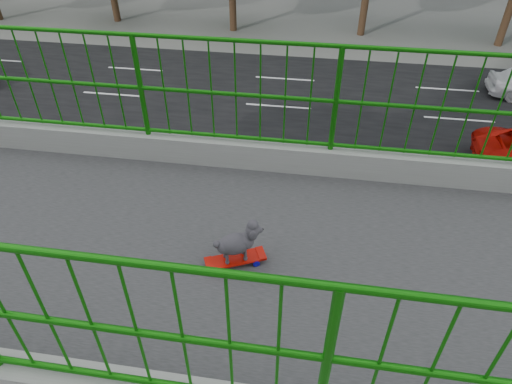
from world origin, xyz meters
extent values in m
cube|color=black|center=(-13.00, 0.00, 0.01)|extent=(18.00, 90.00, 0.02)
cube|color=#2D2D2F|center=(0.00, 0.00, 6.75)|extent=(3.00, 24.00, 0.50)
cube|color=gray|center=(-1.40, 0.00, 7.15)|extent=(0.20, 24.00, 0.30)
cylinder|color=#116B0B|center=(-1.40, 0.00, 8.40)|extent=(0.04, 24.00, 0.04)
cylinder|color=#116B0B|center=(-1.40, 0.00, 7.85)|extent=(0.04, 24.00, 0.04)
cylinder|color=#116B0B|center=(-1.40, 0.00, 7.85)|extent=(0.06, 0.06, 1.10)
cube|color=gray|center=(1.40, 0.00, 7.15)|extent=(0.20, 24.00, 0.30)
cylinder|color=black|center=(-25.80, -4.00, 1.36)|extent=(0.44, 0.44, 2.73)
cylinder|color=black|center=(-26.20, 4.00, 1.43)|extent=(0.44, 0.44, 2.87)
cylinder|color=black|center=(-25.60, 12.00, 1.33)|extent=(0.44, 0.44, 2.66)
cube|color=red|center=(0.09, 1.26, 7.06)|extent=(0.35, 0.54, 0.02)
cube|color=#99999E|center=(0.15, 1.10, 7.04)|extent=(0.10, 0.07, 0.02)
cylinder|color=#0C07A6|center=(0.09, 1.08, 7.03)|extent=(0.05, 0.07, 0.06)
sphere|color=yellow|center=(0.09, 1.08, 7.03)|extent=(0.03, 0.03, 0.03)
cylinder|color=#0C07A6|center=(0.21, 1.13, 7.03)|extent=(0.05, 0.07, 0.06)
sphere|color=yellow|center=(0.21, 1.13, 7.03)|extent=(0.03, 0.03, 0.03)
cube|color=#99999E|center=(0.02, 1.41, 7.04)|extent=(0.10, 0.07, 0.02)
cylinder|color=#0C07A6|center=(-0.04, 1.38, 7.03)|extent=(0.05, 0.07, 0.06)
sphere|color=yellow|center=(-0.04, 1.38, 7.03)|extent=(0.03, 0.03, 0.03)
cylinder|color=#0C07A6|center=(0.08, 1.43, 7.03)|extent=(0.05, 0.07, 0.06)
sphere|color=yellow|center=(0.08, 1.43, 7.03)|extent=(0.03, 0.03, 0.03)
ellipsoid|color=#302D33|center=(0.09, 1.26, 7.24)|extent=(0.28, 0.33, 0.19)
sphere|color=#302D33|center=(0.02, 1.40, 7.36)|extent=(0.12, 0.12, 0.12)
sphere|color=black|center=(-0.01, 1.47, 7.35)|extent=(0.02, 0.02, 0.02)
sphere|color=#302D33|center=(0.15, 1.12, 7.28)|extent=(0.06, 0.06, 0.06)
cylinder|color=#302D33|center=(0.02, 1.31, 7.13)|extent=(0.03, 0.03, 0.12)
cylinder|color=#302D33|center=(0.09, 1.34, 7.13)|extent=(0.03, 0.03, 0.12)
cylinder|color=#302D33|center=(0.08, 1.17, 7.13)|extent=(0.03, 0.03, 0.12)
cylinder|color=#302D33|center=(0.15, 1.20, 7.13)|extent=(0.03, 0.03, 0.12)
imported|color=red|center=(-9.20, 7.75, 0.69)|extent=(2.30, 4.98, 1.38)
camera|label=1|loc=(2.70, 1.84, 9.92)|focal=31.79mm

